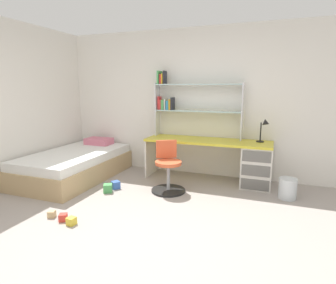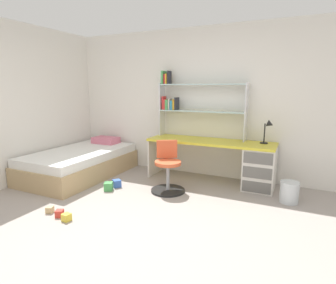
{
  "view_description": "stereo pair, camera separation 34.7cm",
  "coord_description": "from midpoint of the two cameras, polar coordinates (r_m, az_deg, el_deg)",
  "views": [
    {
      "loc": [
        1.28,
        -2.42,
        1.56
      ],
      "look_at": [
        -0.19,
        1.47,
        0.76
      ],
      "focal_mm": 29.91,
      "sensor_mm": 36.0,
      "label": 1
    },
    {
      "loc": [
        1.59,
        -2.28,
        1.56
      ],
      "look_at": [
        -0.19,
        1.47,
        0.76
      ],
      "focal_mm": 29.91,
      "sensor_mm": 36.0,
      "label": 2
    }
  ],
  "objects": [
    {
      "name": "ground_plane",
      "position": [
        3.17,
        -5.51,
        -18.82
      ],
      "size": [
        6.08,
        5.94,
        0.02
      ],
      "primitive_type": "cube",
      "color": "#9E938C"
    },
    {
      "name": "room_shell",
      "position": [
        4.52,
        -11.47,
        7.39
      ],
      "size": [
        6.08,
        5.94,
        2.59
      ],
      "color": "white",
      "rests_on": "ground_plane"
    },
    {
      "name": "desk",
      "position": [
        4.68,
        17.19,
        -3.85
      ],
      "size": [
        2.09,
        0.61,
        0.7
      ],
      "color": "gold",
      "rests_on": "ground_plane"
    },
    {
      "name": "bookshelf_hutch",
      "position": [
        4.95,
        6.63,
        8.47
      ],
      "size": [
        1.54,
        0.22,
        1.16
      ],
      "color": "silver",
      "rests_on": "desk"
    },
    {
      "name": "desk_lamp",
      "position": [
        4.63,
        21.88,
        2.66
      ],
      "size": [
        0.2,
        0.17,
        0.38
      ],
      "color": "black",
      "rests_on": "desk"
    },
    {
      "name": "swivel_chair",
      "position": [
        4.29,
        2.27,
        -6.16
      ],
      "size": [
        0.52,
        0.52,
        0.77
      ],
      "color": "black",
      "rests_on": "ground_plane"
    },
    {
      "name": "bed_platform",
      "position": [
        5.25,
        -15.58,
        -4.11
      ],
      "size": [
        1.18,
        2.01,
        0.58
      ],
      "color": "tan",
      "rests_on": "ground_plane"
    },
    {
      "name": "waste_bin",
      "position": [
        4.33,
        25.66,
        -9.23
      ],
      "size": [
        0.25,
        0.25,
        0.3
      ],
      "primitive_type": "cylinder",
      "color": "silver",
      "rests_on": "ground_plane"
    },
    {
      "name": "toy_block_yellow_0",
      "position": [
        3.6,
        -17.34,
        -14.48
      ],
      "size": [
        0.1,
        0.1,
        0.09
      ],
      "primitive_type": "cube",
      "rotation": [
        0.0,
        0.0,
        3.01
      ],
      "color": "gold",
      "rests_on": "ground_plane"
    },
    {
      "name": "toy_block_natural_1",
      "position": [
        3.88,
        -20.58,
        -12.84
      ],
      "size": [
        0.1,
        0.1,
        0.08
      ],
      "primitive_type": "cube",
      "rotation": [
        0.0,
        0.0,
        1.91
      ],
      "color": "tan",
      "rests_on": "ground_plane"
    },
    {
      "name": "toy_block_green_2",
      "position": [
        4.44,
        -9.84,
        -8.95
      ],
      "size": [
        0.17,
        0.17,
        0.13
      ],
      "primitive_type": "cube",
      "rotation": [
        0.0,
        0.0,
        2.06
      ],
      "color": "#479E51",
      "rests_on": "ground_plane"
    },
    {
      "name": "toy_block_red_3",
      "position": [
        3.73,
        -18.72,
        -13.67
      ],
      "size": [
        0.12,
        0.12,
        0.09
      ],
      "primitive_type": "cube",
      "rotation": [
        0.0,
        0.0,
        0.47
      ],
      "color": "red",
      "rests_on": "ground_plane"
    },
    {
      "name": "toy_block_blue_4",
      "position": [
        4.57,
        -8.24,
        -8.39
      ],
      "size": [
        0.16,
        0.16,
        0.12
      ],
      "primitive_type": "cube",
      "rotation": [
        0.0,
        0.0,
        0.94
      ],
      "color": "#3860B7",
      "rests_on": "ground_plane"
    }
  ]
}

